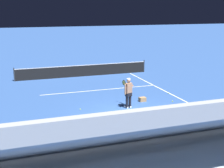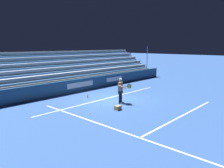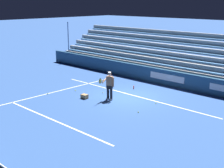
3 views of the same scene
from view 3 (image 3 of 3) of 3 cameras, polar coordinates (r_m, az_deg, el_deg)
ground_plane at (r=19.41m, az=2.72°, el=-2.34°), size 160.00×160.00×0.00m
court_baseline_white at (r=19.77m, az=3.67°, el=-2.02°), size 12.00×0.10×0.01m
court_sideline_white at (r=19.94m, az=-13.99°, el=-2.31°), size 0.10×12.00×0.01m
court_service_line_white at (r=15.91m, az=-10.52°, el=-6.56°), size 8.22×0.10×0.01m
back_wall_sponsor_board at (r=22.34m, az=9.54°, el=1.25°), size 25.18×0.25×1.10m
bleacher_stand at (r=24.46m, az=13.05°, el=2.84°), size 23.92×4.00×3.85m
tennis_player at (r=18.54m, az=-0.50°, el=-0.28°), size 0.58×1.07×1.71m
ball_box_cardboard at (r=19.08m, az=-5.05°, el=-2.28°), size 0.42×0.33×0.26m
tennis_ball_toward_net at (r=16.73m, az=4.83°, el=-5.14°), size 0.07×0.07×0.07m
tennis_ball_far_left at (r=18.26m, az=8.03°, el=-3.50°), size 0.07×0.07×0.07m
tennis_ball_stray_back at (r=20.77m, az=-6.73°, el=-1.17°), size 0.07×0.07×0.07m
tennis_ball_near_player at (r=20.31m, az=-11.67°, el=-1.76°), size 0.07×0.07×0.07m
tennis_ball_midcourt at (r=20.13m, az=-1.67°, el=-1.60°), size 0.07×0.07×0.07m
water_bottle at (r=21.13m, az=4.00°, el=-0.61°), size 0.07×0.07×0.22m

